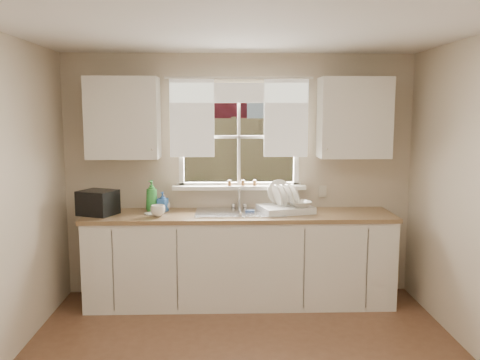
{
  "coord_description": "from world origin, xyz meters",
  "views": [
    {
      "loc": [
        -0.15,
        -3.25,
        1.92
      ],
      "look_at": [
        0.0,
        1.65,
        1.25
      ],
      "focal_mm": 38.0,
      "sensor_mm": 36.0,
      "label": 1
    }
  ],
  "objects_px": {
    "cup": "(158,211)",
    "black_appliance": "(98,203)",
    "dish_rack": "(285,206)",
    "soap_bottle_a": "(152,196)"
  },
  "relations": [
    {
      "from": "dish_rack",
      "to": "soap_bottle_a",
      "type": "xyz_separation_m",
      "value": [
        -1.34,
        0.09,
        0.09
      ]
    },
    {
      "from": "dish_rack",
      "to": "cup",
      "type": "relative_size",
      "value": 4.19
    },
    {
      "from": "cup",
      "to": "black_appliance",
      "type": "relative_size",
      "value": 0.43
    },
    {
      "from": "dish_rack",
      "to": "soap_bottle_a",
      "type": "distance_m",
      "value": 1.35
    },
    {
      "from": "soap_bottle_a",
      "to": "cup",
      "type": "height_order",
      "value": "soap_bottle_a"
    },
    {
      "from": "dish_rack",
      "to": "cup",
      "type": "height_order",
      "value": "dish_rack"
    },
    {
      "from": "dish_rack",
      "to": "soap_bottle_a",
      "type": "height_order",
      "value": "soap_bottle_a"
    },
    {
      "from": "soap_bottle_a",
      "to": "black_appliance",
      "type": "relative_size",
      "value": 0.97
    },
    {
      "from": "cup",
      "to": "black_appliance",
      "type": "xyz_separation_m",
      "value": [
        -0.6,
        0.1,
        0.06
      ]
    },
    {
      "from": "cup",
      "to": "black_appliance",
      "type": "distance_m",
      "value": 0.61
    }
  ]
}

